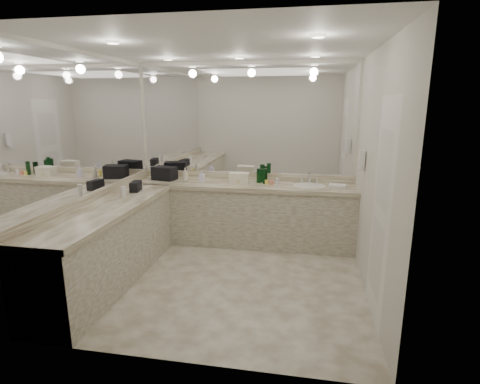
% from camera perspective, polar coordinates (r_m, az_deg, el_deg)
% --- Properties ---
extents(floor, '(3.20, 3.20, 0.00)m').
position_cam_1_polar(floor, '(4.56, -2.29, -13.00)').
color(floor, beige).
rests_on(floor, ground).
extents(ceiling, '(3.20, 3.20, 0.00)m').
position_cam_1_polar(ceiling, '(4.12, -2.65, 21.36)').
color(ceiling, white).
rests_on(ceiling, floor).
extents(wall_back, '(3.20, 0.02, 2.60)m').
position_cam_1_polar(wall_back, '(5.60, 0.90, 5.98)').
color(wall_back, beige).
rests_on(wall_back, floor).
extents(wall_left, '(0.02, 3.00, 2.60)m').
position_cam_1_polar(wall_left, '(4.76, -21.66, 3.66)').
color(wall_left, beige).
rests_on(wall_left, floor).
extents(wall_right, '(0.02, 3.00, 2.60)m').
position_cam_1_polar(wall_right, '(4.11, 19.89, 2.38)').
color(wall_right, beige).
rests_on(wall_right, floor).
extents(vanity_back_base, '(3.20, 0.60, 0.84)m').
position_cam_1_polar(vanity_back_base, '(5.50, 0.36, -3.55)').
color(vanity_back_base, beige).
rests_on(vanity_back_base, floor).
extents(vanity_back_top, '(3.20, 0.64, 0.06)m').
position_cam_1_polar(vanity_back_top, '(5.38, 0.35, 1.00)').
color(vanity_back_top, beige).
rests_on(vanity_back_top, vanity_back_base).
extents(vanity_left_base, '(0.60, 2.40, 0.84)m').
position_cam_1_polar(vanity_left_base, '(4.58, -19.43, -7.95)').
color(vanity_left_base, beige).
rests_on(vanity_left_base, floor).
extents(vanity_left_top, '(0.64, 2.42, 0.06)m').
position_cam_1_polar(vanity_left_top, '(4.44, -19.77, -2.54)').
color(vanity_left_top, beige).
rests_on(vanity_left_top, vanity_left_base).
extents(backsplash_back, '(3.20, 0.04, 0.10)m').
position_cam_1_polar(backsplash_back, '(5.64, 0.85, 2.43)').
color(backsplash_back, beige).
rests_on(backsplash_back, vanity_back_top).
extents(backsplash_left, '(0.04, 3.00, 0.10)m').
position_cam_1_polar(backsplash_left, '(4.81, -21.10, -0.45)').
color(backsplash_left, beige).
rests_on(backsplash_left, vanity_left_top).
extents(mirror_back, '(3.12, 0.01, 1.55)m').
position_cam_1_polar(mirror_back, '(5.55, 0.90, 10.83)').
color(mirror_back, white).
rests_on(mirror_back, wall_back).
extents(mirror_left, '(0.01, 2.92, 1.55)m').
position_cam_1_polar(mirror_left, '(4.70, -22.04, 9.36)').
color(mirror_left, white).
rests_on(mirror_left, wall_left).
extents(sink, '(0.44, 0.44, 0.03)m').
position_cam_1_polar(sink, '(5.31, 10.53, 0.88)').
color(sink, white).
rests_on(sink, vanity_back_top).
extents(faucet, '(0.24, 0.16, 0.14)m').
position_cam_1_polar(faucet, '(5.50, 10.56, 2.11)').
color(faucet, silver).
rests_on(faucet, vanity_back_top).
extents(wall_phone, '(0.06, 0.10, 0.24)m').
position_cam_1_polar(wall_phone, '(4.78, 18.06, 4.60)').
color(wall_phone, white).
rests_on(wall_phone, wall_right).
extents(door, '(0.02, 0.82, 2.10)m').
position_cam_1_polar(door, '(3.69, 20.62, -2.91)').
color(door, white).
rests_on(door, wall_right).
extents(black_toiletry_bag, '(0.38, 0.28, 0.19)m').
position_cam_1_polar(black_toiletry_bag, '(5.73, -11.44, 2.81)').
color(black_toiletry_bag, black).
rests_on(black_toiletry_bag, vanity_back_top).
extents(black_bag_spill, '(0.14, 0.24, 0.13)m').
position_cam_1_polar(black_bag_spill, '(5.10, -15.60, 0.86)').
color(black_bag_spill, black).
rests_on(black_bag_spill, vanity_left_top).
extents(cream_cosmetic_case, '(0.28, 0.18, 0.16)m').
position_cam_1_polar(cream_cosmetic_case, '(5.36, -0.13, 2.14)').
color(cream_cosmetic_case, silver).
rests_on(cream_cosmetic_case, vanity_back_top).
extents(hand_towel, '(0.24, 0.18, 0.04)m').
position_cam_1_polar(hand_towel, '(5.31, 14.60, 0.92)').
color(hand_towel, white).
rests_on(hand_towel, vanity_back_top).
extents(lotion_left, '(0.06, 0.06, 0.14)m').
position_cam_1_polar(lotion_left, '(4.79, -17.39, 0.01)').
color(lotion_left, white).
rests_on(lotion_left, vanity_left_top).
extents(soap_bottle_a, '(0.08, 0.08, 0.20)m').
position_cam_1_polar(soap_bottle_a, '(5.57, -8.33, 2.68)').
color(soap_bottle_a, beige).
rests_on(soap_bottle_a, vanity_back_top).
extents(soap_bottle_b, '(0.08, 0.08, 0.17)m').
position_cam_1_polar(soap_bottle_b, '(5.51, -5.85, 2.43)').
color(soap_bottle_b, white).
rests_on(soap_bottle_b, vanity_back_top).
extents(soap_bottle_c, '(0.14, 0.14, 0.15)m').
position_cam_1_polar(soap_bottle_c, '(5.32, -0.16, 2.02)').
color(soap_bottle_c, '#D7C87C').
rests_on(soap_bottle_c, vanity_back_top).
extents(green_bottle_0, '(0.06, 0.06, 0.19)m').
position_cam_1_polar(green_bottle_0, '(5.47, 3.61, 2.51)').
color(green_bottle_0, '#0E491B').
rests_on(green_bottle_0, vanity_back_top).
extents(green_bottle_1, '(0.07, 0.07, 0.20)m').
position_cam_1_polar(green_bottle_1, '(5.42, 2.93, 2.51)').
color(green_bottle_1, '#0E491B').
rests_on(green_bottle_1, vanity_back_top).
extents(green_bottle_2, '(0.06, 0.06, 0.22)m').
position_cam_1_polar(green_bottle_2, '(5.36, 3.86, 2.42)').
color(green_bottle_2, '#0E491B').
rests_on(green_bottle_2, vanity_back_top).
extents(amenity_bottle_0, '(0.04, 0.04, 0.11)m').
position_cam_1_polar(amenity_bottle_0, '(5.39, 0.19, 1.96)').
color(amenity_bottle_0, '#F2D84C').
rests_on(amenity_bottle_0, vanity_back_top).
extents(amenity_bottle_1, '(0.05, 0.05, 0.10)m').
position_cam_1_polar(amenity_bottle_1, '(5.71, -8.12, 2.43)').
color(amenity_bottle_1, '#F2D84C').
rests_on(amenity_bottle_1, vanity_back_top).
extents(amenity_bottle_2, '(0.05, 0.05, 0.06)m').
position_cam_1_polar(amenity_bottle_2, '(5.34, 4.09, 1.54)').
color(amenity_bottle_2, '#F2D84C').
rests_on(amenity_bottle_2, vanity_back_top).
extents(amenity_bottle_3, '(0.06, 0.06, 0.06)m').
position_cam_1_polar(amenity_bottle_3, '(5.32, 4.83, 1.50)').
color(amenity_bottle_3, '#E57F66').
rests_on(amenity_bottle_3, vanity_back_top).
extents(amenity_bottle_4, '(0.05, 0.05, 0.09)m').
position_cam_1_polar(amenity_bottle_4, '(5.32, 5.74, 1.63)').
color(amenity_bottle_4, silver).
rests_on(amenity_bottle_4, vanity_back_top).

